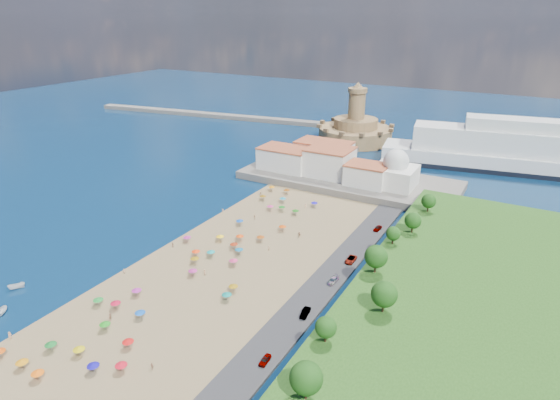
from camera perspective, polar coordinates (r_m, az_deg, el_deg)
The scene contains 13 objects.
ground at distance 144.76m, azimuth -6.28°, elevation -5.89°, with size 700.00×700.00×0.00m, color #071938.
terrace at distance 199.24m, azimuth 8.32°, elevation 2.47°, with size 90.00×36.00×3.00m, color #59544C.
jetty at distance 238.06m, azimuth 6.50°, elevation 5.74°, with size 18.00×70.00×2.40m, color #59544C.
breakwater at distance 323.33m, azimuth -6.58°, elevation 10.10°, with size 200.00×7.00×2.60m, color #59544C.
waterfront_buildings at distance 202.52m, azimuth 5.04°, elevation 4.85°, with size 57.00×29.00×11.00m.
domed_building at distance 189.26m, azimuth 13.85°, elevation 3.38°, with size 16.00×16.00×15.00m.
fortress at distance 263.69m, azimuth 9.16°, elevation 8.44°, with size 40.00×40.00×32.40m.
cruise_ship at distance 237.07m, azimuth 28.78°, elevation 4.92°, with size 134.70×41.86×29.10m.
beach_parasols at distance 136.22m, azimuth -9.13°, elevation -6.93°, with size 31.87×114.71×2.20m.
beachgoers at distance 142.45m, azimuth -7.58°, elevation -5.94°, with size 34.99×101.95×1.83m.
moored_boats at distance 136.21m, azimuth -30.28°, elevation -10.62°, with size 11.31×13.63×1.78m.
parked_cars at distance 128.64m, azimuth 7.01°, elevation -9.07°, with size 2.39×75.60×1.44m.
hillside_trees at distance 112.30m, azimuth 11.33°, elevation -9.19°, with size 12.84×107.84×7.51m.
Camera 1 is at (76.10, -102.97, 67.55)m, focal length 30.00 mm.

